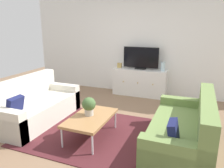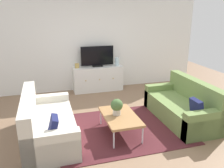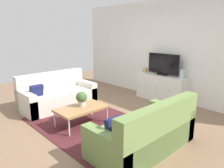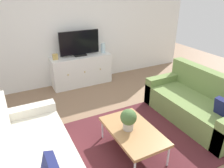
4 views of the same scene
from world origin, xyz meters
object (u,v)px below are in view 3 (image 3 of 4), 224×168
coffee_table (81,109)px  potted_plant (82,98)px  glass_vase (182,74)px  tv_console (161,88)px  flat_screen_tv (163,65)px  mantel_clock (145,70)px  couch_right_side (147,134)px  couch_left_side (57,96)px

coffee_table → potted_plant: 0.21m
potted_plant → glass_vase: 2.66m
coffee_table → tv_console: tv_console is taller
flat_screen_tv → mantel_clock: (-0.59, -0.02, -0.22)m
potted_plant → glass_vase: (0.80, 2.52, 0.27)m
couch_right_side → mantel_clock: 3.10m
mantel_clock → glass_vase: bearing=0.0°
flat_screen_tv → glass_vase: size_ratio=4.08×
coffee_table → tv_console: bearing=86.3°
tv_console → mantel_clock: (-0.59, 0.00, 0.42)m
couch_left_side → mantel_clock: 2.60m
tv_console → flat_screen_tv: size_ratio=1.52×
couch_right_side → flat_screen_tv: (-1.35, 2.39, 0.72)m
tv_console → flat_screen_tv: 0.64m
couch_left_side → coffee_table: 1.39m
glass_vase → mantel_clock: size_ratio=1.75×
couch_right_side → glass_vase: 2.55m
couch_left_side → couch_right_side: size_ratio=1.00×
mantel_clock → coffee_table: bearing=-80.7°
coffee_table → potted_plant: potted_plant is taller
couch_left_side → mantel_clock: bearing=68.2°
coffee_table → flat_screen_tv: 2.67m
coffee_table → glass_vase: glass_vase is taller
tv_console → glass_vase: bearing=0.0°
flat_screen_tv → coffee_table: bearing=-93.6°
coffee_table → glass_vase: bearing=73.7°
tv_console → glass_vase: size_ratio=6.19×
couch_right_side → potted_plant: couch_right_side is taller
coffee_table → tv_console: size_ratio=0.72×
tv_console → flat_screen_tv: (0.00, 0.02, 0.64)m
potted_plant → flat_screen_tv: 2.59m
couch_left_side → mantel_clock: size_ratio=13.96×
flat_screen_tv → glass_vase: bearing=-2.0°
coffee_table → flat_screen_tv: bearing=86.4°
tv_console → glass_vase: 0.75m
coffee_table → glass_vase: size_ratio=4.43×
glass_vase → mantel_clock: bearing=180.0°
glass_vase → couch_left_side: bearing=-131.8°
potted_plant → couch_left_side: bearing=173.7°
couch_left_side → tv_console: size_ratio=1.29×
couch_left_side → potted_plant: size_ratio=5.83×
couch_right_side → glass_vase: (-0.76, 2.37, 0.55)m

